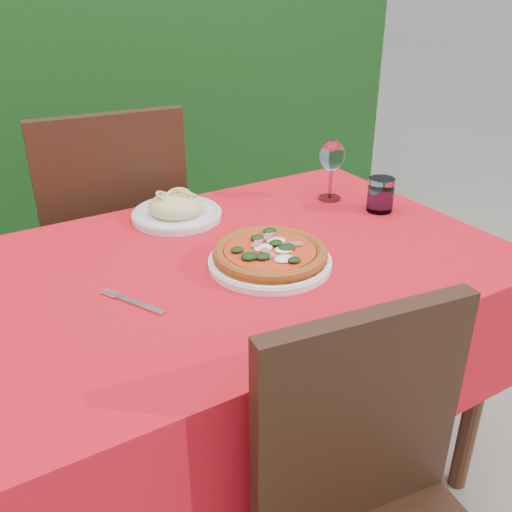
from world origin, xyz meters
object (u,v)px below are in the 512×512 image
pasta_plate (177,210)px  water_glass (380,196)px  chair_far (113,235)px  pizza_plate (270,256)px  wine_glass (332,158)px  fork (139,304)px

pasta_plate → water_glass: bearing=-25.9°
chair_far → pizza_plate: chair_far is taller
pizza_plate → wine_glass: bearing=34.9°
pizza_plate → pasta_plate: size_ratio=1.33×
chair_far → pizza_plate: 0.78m
water_glass → fork: 0.78m
pasta_plate → wine_glass: (0.45, -0.10, 0.10)m
pizza_plate → water_glass: 0.46m
pasta_plate → wine_glass: size_ratio=1.37×
pizza_plate → fork: pizza_plate is taller
pasta_plate → chair_far: bearing=102.1°
pizza_plate → water_glass: (0.45, 0.12, 0.02)m
water_glass → fork: bearing=-170.6°
pasta_plate → water_glass: water_glass is taller
pizza_plate → chair_far: bearing=101.3°
pasta_plate → wine_glass: bearing=-13.0°
water_glass → wine_glass: 0.18m
pizza_plate → fork: 0.32m
chair_far → pasta_plate: size_ratio=4.03×
pizza_plate → water_glass: water_glass is taller
fork → pizza_plate: bearing=-24.8°
water_glass → fork: (-0.77, -0.13, -0.04)m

